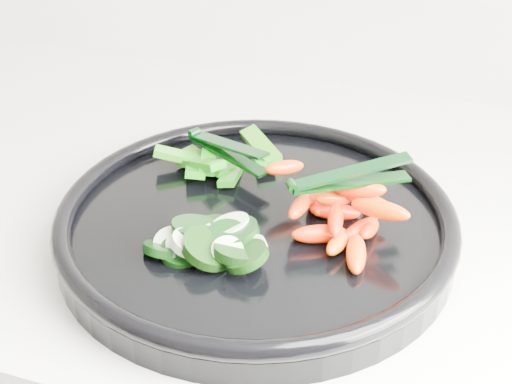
% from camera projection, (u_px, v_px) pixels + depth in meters
% --- Properties ---
extents(veggie_tray, '(0.44, 0.44, 0.04)m').
position_uv_depth(veggie_tray, '(256.00, 223.00, 0.67)').
color(veggie_tray, black).
rests_on(veggie_tray, counter).
extents(cucumber_pile, '(0.12, 0.10, 0.04)m').
position_uv_depth(cucumber_pile, '(204.00, 242.00, 0.62)').
color(cucumber_pile, black).
rests_on(cucumber_pile, veggie_tray).
extents(carrot_pile, '(0.15, 0.16, 0.05)m').
position_uv_depth(carrot_pile, '(341.00, 207.00, 0.65)').
color(carrot_pile, red).
rests_on(carrot_pile, veggie_tray).
extents(pepper_pile, '(0.13, 0.11, 0.04)m').
position_uv_depth(pepper_pile, '(219.00, 161.00, 0.74)').
color(pepper_pile, '#26730B').
rests_on(pepper_pile, veggie_tray).
extents(tong_carrot, '(0.10, 0.07, 0.02)m').
position_uv_depth(tong_carrot, '(347.00, 178.00, 0.63)').
color(tong_carrot, black).
rests_on(tong_carrot, carrot_pile).
extents(tong_pepper, '(0.11, 0.07, 0.02)m').
position_uv_depth(tong_pepper, '(225.00, 148.00, 0.73)').
color(tong_pepper, black).
rests_on(tong_pepper, pepper_pile).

